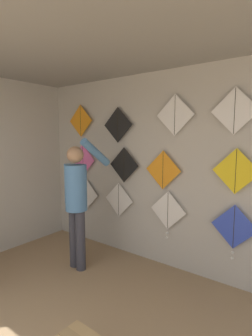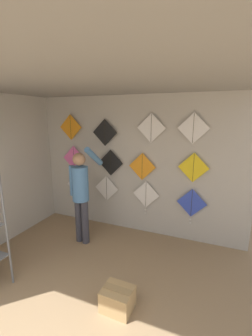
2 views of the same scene
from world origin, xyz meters
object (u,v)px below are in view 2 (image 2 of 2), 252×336
(kite_3, at_px, (192,204))
(cardboard_box, at_px, (118,299))
(kite_11, at_px, (193,128))
(kite_0, at_px, (78,185))
(kite_1, at_px, (107,188))
(kite_4, at_px, (74,158))
(kite_7, at_px, (193,168))
(kite_10, at_px, (151,128))
(kite_5, at_px, (111,163))
(kite_8, at_px, (71,127))
(shopkeeper, at_px, (81,190))
(kite_2, at_px, (146,196))
(kite_6, at_px, (142,167))
(kite_9, at_px, (105,133))

(kite_3, bearing_deg, cardboard_box, -108.18)
(kite_11, bearing_deg, kite_0, 180.00)
(kite_1, xyz_separation_m, kite_4, (-0.81, 0.00, 0.60))
(kite_11, bearing_deg, cardboard_box, -106.60)
(kite_7, distance_m, kite_10, 1.07)
(kite_5, bearing_deg, kite_8, 180.00)
(kite_1, relative_size, kite_8, 1.00)
(shopkeeper, xyz_separation_m, kite_2, (1.03, 0.77, -0.23))
(cardboard_box, distance_m, kite_6, 2.37)
(kite_5, relative_size, kite_8, 1.00)
(kite_3, bearing_deg, kite_11, 179.34)
(kite_5, distance_m, kite_10, 1.13)
(kite_1, bearing_deg, shopkeeper, -100.05)
(kite_1, xyz_separation_m, kite_8, (-0.85, 0.00, 1.29))
(kite_1, height_order, kite_11, kite_11)
(cardboard_box, relative_size, kite_11, 0.71)
(kite_8, xyz_separation_m, kite_9, (0.83, 0.00, -0.09))
(kite_3, height_order, kite_9, kite_9)
(kite_7, bearing_deg, kite_9, 180.00)
(kite_1, bearing_deg, kite_4, 180.00)
(kite_7, height_order, kite_8, kite_8)
(kite_8, bearing_deg, kite_6, 0.00)
(kite_0, height_order, kite_3, kite_0)
(shopkeeper, distance_m, kite_6, 1.27)
(kite_8, xyz_separation_m, kite_11, (2.58, 0.00, 0.03))
(kite_0, bearing_deg, kite_11, 0.00)
(kite_5, bearing_deg, kite_10, 0.00)
(kite_0, relative_size, kite_11, 1.00)
(shopkeeper, bearing_deg, kite_1, 85.72)
(cardboard_box, height_order, kite_2, kite_2)
(kite_3, bearing_deg, kite_4, 179.98)
(kite_5, height_order, kite_6, kite_5)
(kite_5, bearing_deg, kite_11, 0.00)
(kite_2, distance_m, kite_6, 0.60)
(kite_3, height_order, kite_5, kite_5)
(kite_1, distance_m, kite_8, 1.54)
(kite_0, distance_m, kite_7, 2.60)
(kite_1, bearing_deg, kite_0, 180.00)
(kite_6, bearing_deg, shopkeeper, -140.50)
(kite_11, bearing_deg, kite_5, 180.00)
(cardboard_box, xyz_separation_m, kite_6, (-0.34, 1.96, 1.27))
(kite_0, distance_m, kite_10, 2.16)
(kite_0, distance_m, kite_5, 1.03)
(kite_0, relative_size, kite_5, 1.00)
(kite_3, distance_m, kite_7, 0.71)
(kite_3, relative_size, kite_5, 1.25)
(kite_7, bearing_deg, kite_10, 180.00)
(kite_7, distance_m, kite_11, 0.71)
(kite_0, bearing_deg, kite_8, 180.00)
(kite_1, bearing_deg, cardboard_box, -59.76)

